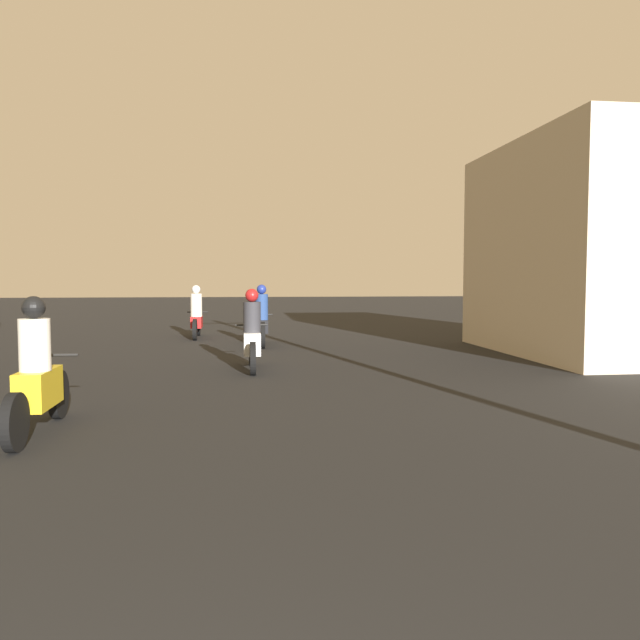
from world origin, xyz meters
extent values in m
cylinder|color=black|center=(-1.75, 7.13, 0.29)|extent=(0.10, 0.58, 0.58)
cylinder|color=black|center=(-1.75, 5.66, 0.29)|extent=(0.10, 0.58, 0.58)
cube|color=gold|center=(-1.75, 6.40, 0.49)|extent=(0.30, 0.80, 0.41)
cylinder|color=black|center=(-1.75, 6.88, 0.80)|extent=(0.60, 0.04, 0.04)
cylinder|color=silver|center=(-1.75, 6.32, 0.97)|extent=(0.32, 0.32, 0.56)
sphere|color=black|center=(-1.75, 6.32, 1.37)|extent=(0.24, 0.24, 0.24)
cylinder|color=black|center=(0.63, 11.55, 0.29)|extent=(0.10, 0.59, 0.59)
cylinder|color=black|center=(0.63, 10.25, 0.29)|extent=(0.10, 0.59, 0.59)
cube|color=silver|center=(0.63, 10.90, 0.50)|extent=(0.30, 0.79, 0.41)
cylinder|color=black|center=(0.63, 11.32, 0.80)|extent=(0.60, 0.04, 0.04)
cylinder|color=#2D2D33|center=(0.63, 10.82, 0.98)|extent=(0.32, 0.32, 0.56)
sphere|color=#A51919|center=(0.63, 10.82, 1.38)|extent=(0.24, 0.24, 0.24)
cylinder|color=black|center=(0.96, 15.96, 0.32)|extent=(0.10, 0.64, 0.64)
cylinder|color=black|center=(0.96, 14.49, 0.32)|extent=(0.10, 0.64, 0.64)
cube|color=black|center=(0.96, 15.22, 0.49)|extent=(0.30, 0.74, 0.33)
cylinder|color=black|center=(0.96, 15.70, 0.76)|extent=(0.60, 0.04, 0.04)
cylinder|color=navy|center=(0.96, 15.15, 0.98)|extent=(0.32, 0.32, 0.65)
sphere|color=navy|center=(0.96, 15.15, 1.42)|extent=(0.24, 0.24, 0.24)
cylinder|color=black|center=(-0.82, 18.23, 0.30)|extent=(0.10, 0.59, 0.59)
cylinder|color=black|center=(-0.82, 16.76, 0.30)|extent=(0.10, 0.59, 0.59)
cube|color=red|center=(-0.82, 17.50, 0.46)|extent=(0.30, 0.80, 0.32)
cylinder|color=black|center=(-0.82, 17.97, 0.72)|extent=(0.60, 0.04, 0.04)
cylinder|color=silver|center=(-0.82, 17.41, 0.94)|extent=(0.32, 0.32, 0.65)
sphere|color=silver|center=(-0.82, 17.41, 1.39)|extent=(0.24, 0.24, 0.24)
cube|color=beige|center=(8.46, 12.50, 2.35)|extent=(4.21, 5.98, 4.70)
camera|label=1|loc=(0.42, -0.59, 1.66)|focal=35.00mm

